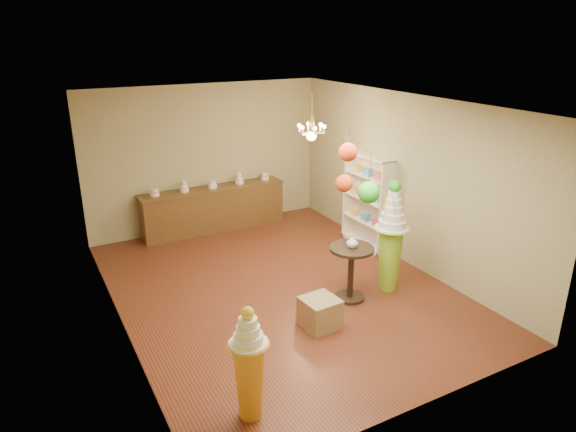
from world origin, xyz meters
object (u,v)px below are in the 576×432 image
sideboard (214,208)px  pedestal_green (390,245)px  pedestal_orange (249,371)px  round_table (351,266)px

sideboard → pedestal_green: bearing=-68.1°
pedestal_orange → sideboard: pedestal_orange is taller
round_table → pedestal_orange: bearing=-146.6°
pedestal_green → sideboard: pedestal_green is taller
pedestal_green → pedestal_orange: bearing=-153.4°
pedestal_green → sideboard: size_ratio=0.61×
pedestal_green → round_table: bearing=177.9°
sideboard → round_table: 3.90m
pedestal_green → sideboard: (-1.54, 3.84, -0.30)m
sideboard → pedestal_orange: bearing=-106.9°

